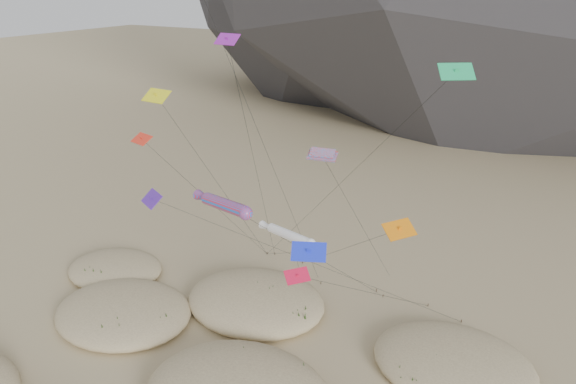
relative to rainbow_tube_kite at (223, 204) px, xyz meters
The scene contains 7 objects.
dunes 13.68m from the rainbow_tube_kite, 78.33° to the right, with size 49.42×34.66×3.80m.
dune_grass 13.40m from the rainbow_tube_kite, 65.20° to the right, with size 41.38×27.46×1.51m.
kite_stakes 19.70m from the rainbow_tube_kite, 70.93° to the left, with size 22.79×3.34×0.30m.
rainbow_tube_kite is the anchor object (origin of this frame).
white_tube_kite 5.74m from the rainbow_tube_kite, 27.72° to the left, with size 7.18×11.64×11.00m.
multi_parafoil 8.82m from the rainbow_tube_kite, 31.35° to the left, with size 2.78×14.46×17.50m.
delta_kites 4.23m from the rainbow_tube_kite, 24.49° to the left, with size 29.13×19.86×25.67m.
Camera 1 is at (22.38, -23.80, 30.02)m, focal length 35.00 mm.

